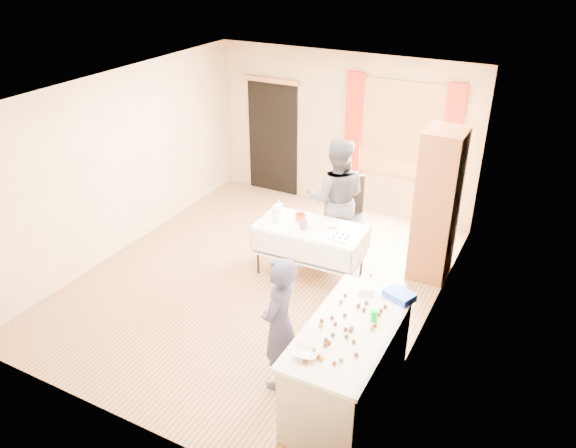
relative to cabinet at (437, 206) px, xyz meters
The scene contains 29 objects.
floor 2.57m from the cabinet, 147.92° to the right, with size 4.50×5.50×0.02m, color #9E7047.
ceiling 2.83m from the cabinet, 147.92° to the right, with size 4.50×5.50×0.02m, color white.
wall_back 2.51m from the cabinet, 142.76° to the left, with size 4.50×0.02×2.60m, color tan.
wall_front 4.48m from the cabinet, 116.41° to the right, with size 4.50×0.02×2.60m, color tan.
wall_left 4.44m from the cabinet, 163.64° to the right, with size 0.02×5.50×2.60m, color tan.
wall_right 1.30m from the cabinet, 77.79° to the right, with size 0.02×5.50×2.60m, color tan.
window_frame 1.83m from the cabinet, 123.91° to the left, with size 1.32×0.06×1.52m, color olive.
window_pane 1.82m from the cabinet, 124.18° to the left, with size 1.20×0.02×1.40m, color white.
curtain_left 2.32m from the cabinet, 141.21° to the left, with size 0.28×0.06×1.65m, color #B2230E.
curtain_right 1.51m from the cabinet, 98.40° to the left, with size 0.28×0.06×1.65m, color #B2230E.
doorway 3.61m from the cabinet, 155.74° to the left, with size 0.95×0.04×2.00m, color black.
door_lintel 3.73m from the cabinet, 156.18° to the left, with size 1.05×0.06×0.08m, color olive.
cabinet is the anchor object (origin of this frame).
counter 2.80m from the cabinet, 92.09° to the right, with size 0.80×1.68×0.91m.
party_table 1.76m from the cabinet, 151.78° to the right, with size 1.48×0.80×0.75m.
chair 1.47m from the cabinet, behind, with size 0.61×0.61×1.11m.
girl 2.95m from the cabinet, 106.29° to the right, with size 0.40×0.57×1.49m, color #272646.
woman 1.39m from the cabinet, behind, with size 1.05×0.93×1.78m, color black.
soda_can 2.55m from the cabinet, 88.74° to the right, with size 0.07×0.07×0.12m, color #029B0C.
mixing_bowl 3.31m from the cabinet, 95.27° to the right, with size 0.27×0.27×0.06m, color white.
foam_block 2.17m from the cabinet, 94.45° to the right, with size 0.15×0.10×0.08m, color white.
blue_basket 2.08m from the cabinet, 85.63° to the right, with size 0.30×0.20×0.08m, color blue.
pitcher 2.13m from the cabinet, 155.00° to the right, with size 0.11×0.11×0.22m, color silver.
cup_red 1.81m from the cabinet, 156.04° to the right, with size 0.18×0.18×0.11m, color red.
cup_rainbow 1.78m from the cabinet, 148.30° to the right, with size 0.16×0.16×0.11m, color red.
small_bowl 1.39m from the cabinet, 150.94° to the right, with size 0.21×0.21×0.05m, color white.
pastry_tray 1.35m from the cabinet, 136.68° to the right, with size 0.28×0.20×0.02m, color white.
bottle 2.13m from the cabinet, 163.49° to the right, with size 0.09×0.09×0.18m, color white.
cake_balls 2.81m from the cabinet, 92.63° to the right, with size 0.52×1.13×0.04m.
Camera 1 is at (3.34, -5.53, 4.23)m, focal length 35.00 mm.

